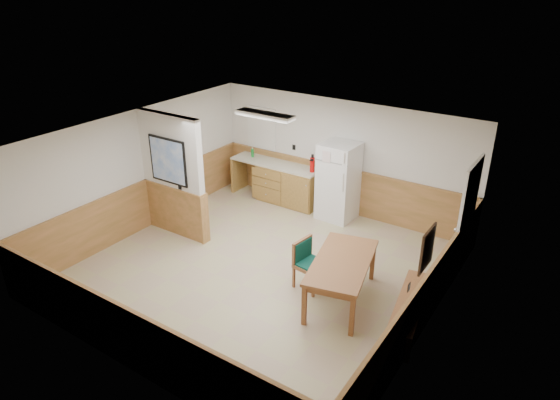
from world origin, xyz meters
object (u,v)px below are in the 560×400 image
Objects in this scene: refrigerator at (338,181)px; soap_bottle at (253,153)px; dining_table at (342,266)px; dining_chair at (307,260)px; fire_extinguisher at (312,164)px; dining_bench at (410,306)px.

soap_bottle is (-2.32, 0.09, 0.16)m from refrigerator.
dining_table is at bearing -58.88° from refrigerator.
refrigerator is at bearing 105.52° from dining_table.
dining_chair reaches higher than dining_table.
fire_extinguisher reaches higher than soap_bottle.
dining_table is at bearing 1.96° from dining_chair.
refrigerator is 3.76m from dining_bench.
refrigerator is 8.45× the size of soap_bottle.
fire_extinguisher is at bearing 178.62° from refrigerator.
refrigerator reaches higher than fire_extinguisher.
dining_chair reaches higher than dining_bench.
fire_extinguisher is (-0.67, 0.04, 0.23)m from refrigerator.
refrigerator reaches higher than dining_bench.
dining_bench is at bearing -28.95° from soap_bottle.
refrigerator is 4.16× the size of fire_extinguisher.
fire_extinguisher reaches higher than dining_bench.
dining_chair is (-1.84, 0.07, 0.15)m from dining_bench.
dining_chair is 4.26× the size of soap_bottle.
fire_extinguisher is at bearing 131.02° from dining_bench.
dining_table is 4.58× the size of fire_extinguisher.
dining_bench is 4.29× the size of fire_extinguisher.
soap_bottle is at bearing 141.35° from dining_bench.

